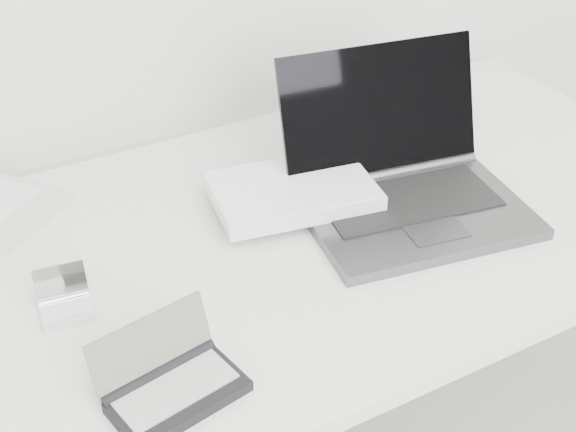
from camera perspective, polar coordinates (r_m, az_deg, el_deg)
desk at (r=1.41m, az=0.27°, el=-2.43°), size 1.60×0.80×0.73m
laptop_large at (r=1.43m, az=5.63°, el=2.11°), size 0.55×0.42×0.25m
pda_silver at (r=1.25m, az=-15.54°, el=-6.04°), size 0.09×0.09×0.06m
palmtop_charcoal at (r=1.09m, az=-8.36°, el=-11.66°), size 0.20×0.15×0.10m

